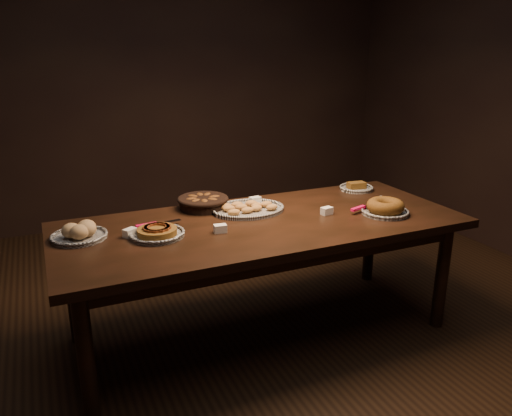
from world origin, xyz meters
name	(u,v)px	position (x,y,z in m)	size (l,w,h in m)	color
ground	(262,332)	(0.00, 0.00, 0.00)	(5.00, 5.00, 0.00)	black
buffet_table	(262,233)	(0.00, 0.00, 0.68)	(2.40, 1.00, 0.75)	black
apple_tart_plate	(157,232)	(-0.63, 0.00, 0.77)	(0.32, 0.31, 0.06)	white
madeleine_platter	(248,208)	(-0.01, 0.21, 0.77)	(0.46, 0.37, 0.05)	black
bundt_cake_plate	(385,208)	(0.75, -0.18, 0.79)	(0.35, 0.31, 0.09)	black
croissant_basket	(203,201)	(-0.24, 0.38, 0.80)	(0.33, 0.33, 0.08)	black
bread_roll_plate	(80,232)	(-1.01, 0.13, 0.79)	(0.30, 0.30, 0.09)	white
loaf_plate	(356,187)	(0.91, 0.35, 0.77)	(0.24, 0.24, 0.06)	black
tent_cards	(268,213)	(0.06, 0.06, 0.77)	(1.69, 0.47, 0.04)	white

